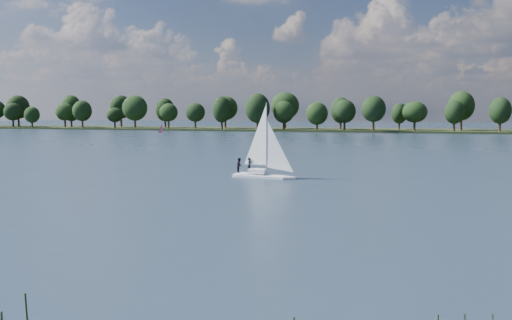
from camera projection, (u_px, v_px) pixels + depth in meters
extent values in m
plane|color=#233342|center=(395.00, 148.00, 121.56)|extent=(700.00, 700.00, 0.00)
cube|color=black|center=(416.00, 132.00, 227.82)|extent=(660.00, 40.00, 1.50)
cube|color=white|center=(262.00, 178.00, 67.16)|extent=(7.20, 2.74, 0.83)
cube|color=white|center=(262.00, 171.00, 67.09)|extent=(2.19, 1.46, 0.52)
cylinder|color=#BABAC1|center=(262.00, 138.00, 66.77)|extent=(0.12, 0.12, 8.27)
imported|color=black|center=(249.00, 165.00, 67.90)|extent=(0.44, 0.66, 1.78)
imported|color=black|center=(239.00, 165.00, 67.52)|extent=(0.78, 0.94, 1.78)
cube|color=silver|center=(162.00, 135.00, 196.60)|extent=(2.89, 1.68, 0.44)
cylinder|color=silver|center=(162.00, 128.00, 196.42)|extent=(0.08, 0.08, 3.88)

